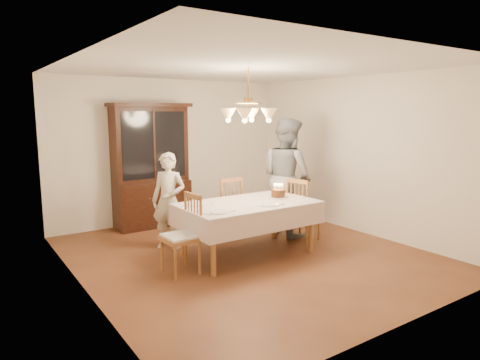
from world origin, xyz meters
TOP-DOWN VIEW (x-y plane):
  - ground at (0.00, 0.00)m, footprint 5.00×5.00m
  - room_shell at (0.00, 0.00)m, footprint 5.00×5.00m
  - dining_table at (0.00, 0.00)m, footprint 1.90×1.10m
  - china_hutch at (-0.49, 2.25)m, footprint 1.38×0.54m
  - chair_far_side at (0.18, 0.87)m, footprint 0.44×0.43m
  - chair_left_end at (-1.10, -0.11)m, footprint 0.44×0.45m
  - chair_right_end at (1.11, 0.07)m, footprint 0.51×0.52m
  - elderly_woman at (-0.78, 0.92)m, footprint 0.59×0.62m
  - adult_in_grey at (1.14, 0.51)m, footprint 0.74×0.95m
  - birthday_cake at (0.56, 0.02)m, footprint 0.30×0.30m
  - place_setting_near_left at (-0.64, -0.30)m, footprint 0.39×0.24m
  - place_setting_near_right at (0.15, -0.33)m, footprint 0.37×0.23m
  - place_setting_far_left at (-0.65, 0.25)m, footprint 0.41×0.26m
  - chandelier at (-0.00, -0.00)m, footprint 0.62×0.62m

SIDE VIEW (x-z plane):
  - ground at x=0.00m, z-range 0.00..0.00m
  - chair_far_side at x=0.18m, z-range -0.06..0.94m
  - chair_right_end at x=1.11m, z-range -0.06..0.94m
  - chair_left_end at x=-1.10m, z-range -0.05..0.95m
  - dining_table at x=0.00m, z-range 0.30..1.06m
  - elderly_woman at x=-0.78m, z-range 0.00..1.43m
  - place_setting_near_right at x=0.15m, z-range 0.76..0.77m
  - place_setting_near_left at x=-0.64m, z-range 0.76..0.77m
  - place_setting_far_left at x=-0.65m, z-range 0.76..0.77m
  - birthday_cake at x=0.56m, z-range 0.71..0.92m
  - adult_in_grey at x=1.14m, z-range 0.00..1.92m
  - china_hutch at x=-0.49m, z-range -0.04..2.12m
  - room_shell at x=0.00m, z-range -0.92..4.08m
  - chandelier at x=0.00m, z-range 1.61..2.34m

